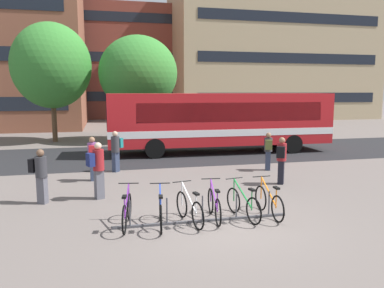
% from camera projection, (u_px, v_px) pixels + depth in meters
% --- Properties ---
extents(ground, '(200.00, 200.00, 0.00)m').
position_uv_depth(ground, '(222.00, 223.00, 9.61)').
color(ground, '#6B605B').
extents(bus_lane_asphalt, '(80.00, 7.20, 0.01)m').
position_uv_depth(bus_lane_asphalt, '(161.00, 154.00, 19.90)').
color(bus_lane_asphalt, '#232326').
rests_on(bus_lane_asphalt, ground).
extents(city_bus, '(12.07, 2.78, 3.20)m').
position_uv_depth(city_bus, '(219.00, 120.00, 20.38)').
color(city_bus, red).
rests_on(city_bus, ground).
extents(bike_rack, '(4.60, 0.09, 0.70)m').
position_uv_depth(bike_rack, '(202.00, 218.00, 9.66)').
color(bike_rack, '#47474C').
rests_on(bike_rack, ground).
extents(parked_bicycle_purple_0, '(0.52, 1.70, 0.99)m').
position_uv_depth(parked_bicycle_purple_0, '(127.00, 212.00, 9.30)').
color(parked_bicycle_purple_0, black).
rests_on(parked_bicycle_purple_0, ground).
extents(parked_bicycle_blue_1, '(0.52, 1.72, 0.99)m').
position_uv_depth(parked_bicycle_blue_1, '(161.00, 212.00, 9.30)').
color(parked_bicycle_blue_1, black).
rests_on(parked_bicycle_blue_1, ground).
extents(parked_bicycle_white_2, '(0.53, 1.70, 0.99)m').
position_uv_depth(parked_bicycle_white_2, '(189.00, 209.00, 9.53)').
color(parked_bicycle_white_2, black).
rests_on(parked_bicycle_white_2, ground).
extents(parked_bicycle_purple_3, '(0.52, 1.72, 0.99)m').
position_uv_depth(parked_bicycle_purple_3, '(214.00, 205.00, 9.81)').
color(parked_bicycle_purple_3, black).
rests_on(parked_bicycle_purple_3, ground).
extents(parked_bicycle_green_4, '(0.52, 1.70, 0.99)m').
position_uv_depth(parked_bicycle_green_4, '(243.00, 204.00, 9.90)').
color(parked_bicycle_green_4, black).
rests_on(parked_bicycle_green_4, ground).
extents(parked_bicycle_orange_5, '(0.52, 1.72, 0.99)m').
position_uv_depth(parked_bicycle_orange_5, '(269.00, 202.00, 10.09)').
color(parked_bicycle_orange_5, black).
rests_on(parked_bicycle_orange_5, ground).
extents(commuter_black_pack_0, '(0.61, 0.52, 1.64)m').
position_uv_depth(commuter_black_pack_0, '(40.00, 172.00, 11.15)').
color(commuter_black_pack_0, '#565660').
rests_on(commuter_black_pack_0, ground).
extents(commuter_teal_pack_1, '(0.58, 0.59, 1.70)m').
position_uv_depth(commuter_teal_pack_1, '(116.00, 148.00, 15.57)').
color(commuter_teal_pack_1, '#2D3851').
rests_on(commuter_teal_pack_1, ground).
extents(commuter_navy_pack_2, '(0.60, 0.51, 1.78)m').
position_uv_depth(commuter_navy_pack_2, '(98.00, 167.00, 11.60)').
color(commuter_navy_pack_2, '#565660').
rests_on(commuter_navy_pack_2, ground).
extents(commuter_olive_pack_3, '(0.47, 0.60, 1.60)m').
position_uv_depth(commuter_olive_pack_3, '(268.00, 149.00, 15.84)').
color(commuter_olive_pack_3, '#2D3851').
rests_on(commuter_olive_pack_3, ground).
extents(commuter_red_pack_4, '(0.37, 0.55, 1.65)m').
position_uv_depth(commuter_red_pack_4, '(93.00, 156.00, 13.98)').
color(commuter_red_pack_4, '#2D3851').
rests_on(commuter_red_pack_4, ground).
extents(commuter_black_pack_5, '(0.55, 0.60, 1.70)m').
position_uv_depth(commuter_black_pack_5, '(281.00, 157.00, 13.46)').
color(commuter_black_pack_5, black).
rests_on(commuter_black_pack_5, ground).
extents(street_tree_0, '(5.12, 5.12, 6.93)m').
position_uv_depth(street_tree_0, '(138.00, 73.00, 24.67)').
color(street_tree_0, brown).
rests_on(street_tree_0, ground).
extents(street_tree_1, '(5.02, 5.02, 7.67)m').
position_uv_depth(street_tree_1, '(52.00, 66.00, 24.22)').
color(street_tree_1, brown).
rests_on(street_tree_1, ground).
extents(building_right_wing, '(24.00, 10.35, 17.15)m').
position_uv_depth(building_right_wing, '(272.00, 47.00, 45.77)').
color(building_right_wing, tan).
rests_on(building_right_wing, ground).
extents(building_centre_block, '(19.91, 10.95, 13.47)m').
position_uv_depth(building_centre_block, '(121.00, 64.00, 48.72)').
color(building_centre_block, brown).
rests_on(building_centre_block, ground).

